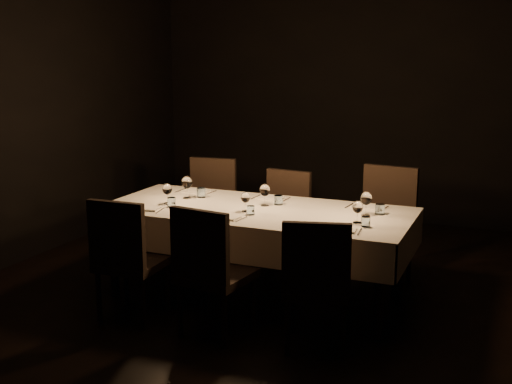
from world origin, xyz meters
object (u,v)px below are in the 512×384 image
at_px(chair_near_left, 126,254).
at_px(chair_near_center, 209,266).
at_px(dining_table, 256,217).
at_px(chair_far_center, 283,216).
at_px(chair_far_right, 384,220).
at_px(chair_far_left, 209,204).
at_px(chair_near_right, 316,279).

distance_m(chair_near_left, chair_near_center, 0.71).
bearing_deg(dining_table, chair_far_center, 93.56).
distance_m(chair_near_left, chair_far_right, 2.29).
relative_size(chair_far_left, chair_far_center, 1.06).
xyz_separation_m(dining_table, chair_near_center, (0.00, -0.85, -0.16)).
relative_size(dining_table, chair_near_center, 2.61).
height_order(chair_near_right, chair_far_left, chair_far_left).
bearing_deg(chair_far_center, chair_near_center, -82.31).
relative_size(chair_near_center, chair_near_right, 1.03).
bearing_deg(dining_table, chair_near_center, -89.86).
distance_m(chair_near_left, chair_far_center, 1.74).
relative_size(dining_table, chair_near_left, 2.63).
bearing_deg(dining_table, chair_far_left, 135.91).
bearing_deg(chair_near_right, chair_near_left, -12.65).
xyz_separation_m(chair_near_left, chair_near_center, (0.71, -0.01, 0.00)).
xyz_separation_m(chair_near_left, chair_far_right, (1.60, 1.64, 0.03)).
distance_m(chair_far_left, chair_far_right, 1.74).
distance_m(chair_near_center, chair_far_right, 1.88).
distance_m(dining_table, chair_far_right, 1.21).
bearing_deg(chair_far_left, chair_near_center, -69.72).
height_order(chair_near_left, chair_far_center, chair_near_left).
height_order(chair_near_center, chair_far_center, chair_near_center).
bearing_deg(chair_far_center, chair_far_left, -177.73).
bearing_deg(chair_far_left, chair_near_left, -91.72).
bearing_deg(chair_near_center, chair_near_left, 6.57).
relative_size(chair_far_center, chair_far_right, 0.91).
distance_m(chair_far_center, chair_far_right, 0.94).
distance_m(dining_table, chair_near_center, 0.86).
xyz_separation_m(chair_far_left, chair_far_center, (0.80, -0.05, -0.03)).
bearing_deg(chair_near_right, chair_far_right, -109.95).
bearing_deg(chair_far_left, dining_table, -50.79).
distance_m(chair_far_left, chair_far_center, 0.80).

